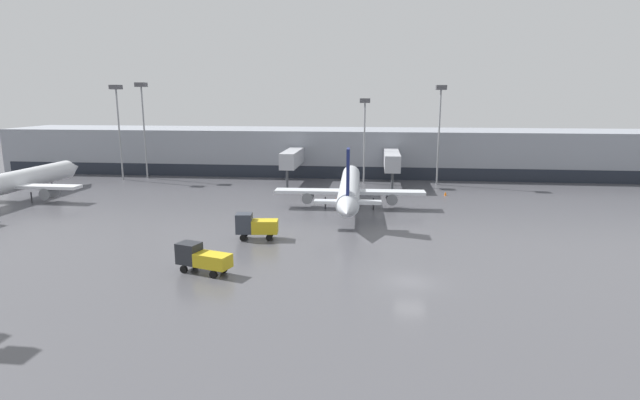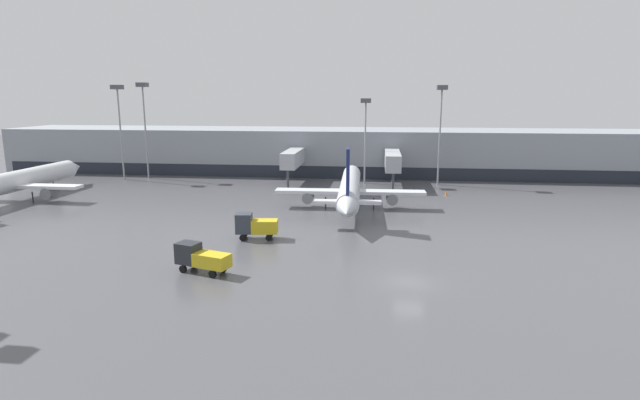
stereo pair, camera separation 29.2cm
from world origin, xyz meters
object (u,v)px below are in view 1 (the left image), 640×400
traffic_cone_1 (336,200)px  apron_light_mast_3 (365,115)px  traffic_cone_0 (445,193)px  apron_light_mast_0 (142,103)px  apron_light_mast_1 (117,105)px  parked_jet_1 (350,188)px  apron_light_mast_5 (440,106)px  parked_jet_2 (12,182)px  service_truck_0 (255,225)px  service_truck_1 (201,257)px

traffic_cone_1 → apron_light_mast_3: 21.33m
traffic_cone_0 → apron_light_mast_0: apron_light_mast_0 is taller
apron_light_mast_1 → traffic_cone_1: bearing=-20.8°
traffic_cone_0 → apron_light_mast_1: 61.30m
parked_jet_1 → apron_light_mast_5: bearing=-36.2°
traffic_cone_0 → apron_light_mast_3: bearing=142.2°
parked_jet_1 → traffic_cone_0: (14.78, 11.14, -2.56)m
traffic_cone_1 → apron_light_mast_0: apron_light_mast_0 is taller
apron_light_mast_3 → apron_light_mast_5: size_ratio=0.87×
parked_jet_1 → traffic_cone_0: parked_jet_1 is taller
traffic_cone_0 → parked_jet_2: bearing=-169.5°
service_truck_0 → traffic_cone_1: size_ratio=7.41×
parked_jet_2 → service_truck_1: parked_jet_2 is taller
service_truck_1 → apron_light_mast_3: size_ratio=0.35×
apron_light_mast_3 → apron_light_mast_5: (13.11, -0.16, 1.58)m
parked_jet_2 → service_truck_0: size_ratio=7.17×
apron_light_mast_5 → service_truck_1: bearing=-118.0°
parked_jet_2 → traffic_cone_1: size_ratio=53.17×
apron_light_mast_3 → service_truck_1: bearing=-104.9°
service_truck_0 → service_truck_1: size_ratio=0.88×
traffic_cone_0 → apron_light_mast_0: 58.18m
traffic_cone_0 → apron_light_mast_3: size_ratio=0.04×
parked_jet_1 → parked_jet_2: parked_jet_1 is taller
service_truck_1 → traffic_cone_0: size_ratio=8.39×
parked_jet_1 → parked_jet_2: (-50.52, -1.00, 0.05)m
apron_light_mast_0 → apron_light_mast_1: size_ratio=1.03×
apron_light_mast_1 → apron_light_mast_5: 58.85m
apron_light_mast_0 → apron_light_mast_1: bearing=-147.9°
service_truck_1 → apron_light_mast_3: (13.11, 49.39, 10.85)m
apron_light_mast_1 → service_truck_0: bearing=-46.7°
apron_light_mast_1 → apron_light_mast_0: bearing=32.1°
service_truck_0 → apron_light_mast_3: 41.19m
traffic_cone_1 → apron_light_mast_1: bearing=159.2°
parked_jet_2 → apron_light_mast_1: 24.71m
traffic_cone_0 → traffic_cone_1: bearing=-157.8°
apron_light_mast_1 → parked_jet_1: bearing=-24.5°
traffic_cone_0 → traffic_cone_1: size_ratio=1.00×
service_truck_1 → apron_light_mast_1: 59.47m
service_truck_0 → apron_light_mast_1: (-34.82, 36.96, 12.43)m
apron_light_mast_3 → apron_light_mast_5: bearing=-0.7°
parked_jet_1 → apron_light_mast_3: (1.44, 21.48, 9.40)m
apron_light_mast_3 → traffic_cone_1: bearing=-101.9°
traffic_cone_1 → apron_light_mast_5: apron_light_mast_5 is taller
service_truck_0 → traffic_cone_0: size_ratio=7.40×
traffic_cone_0 → apron_light_mast_1: bearing=171.3°
parked_jet_2 → traffic_cone_0: size_ratio=53.04×
traffic_cone_0 → traffic_cone_1: traffic_cone_0 is taller
traffic_cone_0 → service_truck_0: bearing=-131.0°
apron_light_mast_5 → traffic_cone_0: bearing=-88.7°
parked_jet_2 → traffic_cone_0: bearing=-79.4°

